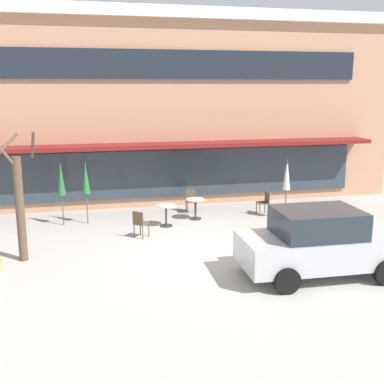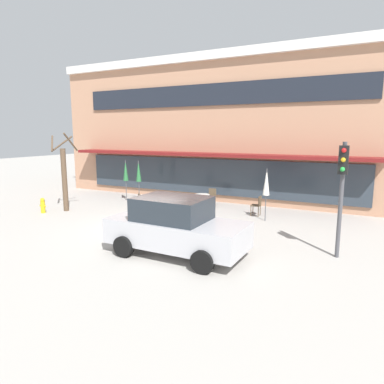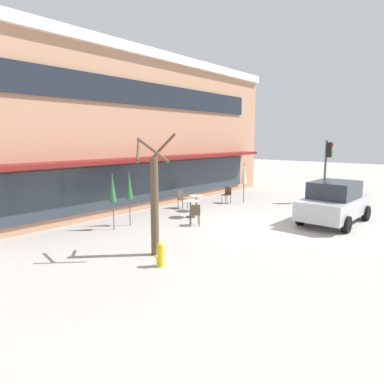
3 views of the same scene
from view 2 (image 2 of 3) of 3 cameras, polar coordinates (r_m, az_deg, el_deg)
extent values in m
plane|color=#ADA8A0|center=(13.55, -7.58, -5.88)|extent=(80.00, 80.00, 0.00)
cube|color=tan|center=(22.02, 7.29, 10.35)|extent=(19.63, 8.00, 7.78)
cube|color=silver|center=(18.61, 2.94, 21.83)|extent=(19.63, 0.24, 0.44)
cube|color=maroon|center=(17.84, 2.23, 6.27)|extent=(16.69, 1.10, 0.16)
cube|color=#1E232D|center=(18.36, 2.96, 15.90)|extent=(15.70, 0.10, 1.10)
cube|color=#2D3842|center=(18.39, 2.85, 2.61)|extent=(15.70, 0.10, 1.90)
cylinder|color=#333338|center=(16.46, 1.69, -2.95)|extent=(0.44, 0.44, 0.03)
cylinder|color=#333338|center=(16.38, 1.70, -1.70)|extent=(0.07, 0.07, 0.70)
cylinder|color=silver|center=(16.31, 1.71, -0.45)|extent=(0.70, 0.70, 0.03)
cylinder|color=#333338|center=(16.43, -3.11, -2.98)|extent=(0.44, 0.44, 0.03)
cylinder|color=#333338|center=(16.35, -3.13, -1.73)|extent=(0.07, 0.07, 0.70)
cylinder|color=silver|center=(16.28, -3.14, -0.47)|extent=(0.70, 0.70, 0.03)
cylinder|color=#4C4C51|center=(18.46, -8.85, 1.75)|extent=(0.04, 0.04, 2.20)
cone|color=#286B38|center=(18.39, -8.90, 3.45)|extent=(0.28, 0.28, 1.10)
cylinder|color=#4C4C51|center=(18.94, -10.95, 1.89)|extent=(0.04, 0.04, 2.20)
cone|color=#286B38|center=(18.87, -11.01, 3.54)|extent=(0.28, 0.28, 1.10)
cylinder|color=#4C4C51|center=(14.53, 12.22, -0.50)|extent=(0.04, 0.04, 2.20)
cone|color=silver|center=(14.45, 12.30, 1.65)|extent=(0.28, 0.28, 1.10)
cylinder|color=brown|center=(15.43, 9.77, -3.15)|extent=(0.04, 0.04, 0.45)
cylinder|color=brown|center=(15.75, 10.12, -2.90)|extent=(0.04, 0.04, 0.45)
cylinder|color=brown|center=(15.34, 10.99, -3.26)|extent=(0.04, 0.04, 0.45)
cylinder|color=brown|center=(15.66, 11.32, -3.01)|extent=(0.04, 0.04, 0.45)
cube|color=brown|center=(15.49, 10.58, -2.19)|extent=(0.41, 0.41, 0.04)
cube|color=brown|center=(15.40, 11.25, -1.45)|extent=(0.05, 0.40, 0.40)
cylinder|color=brown|center=(16.99, 3.41, -1.83)|extent=(0.04, 0.04, 0.45)
cylinder|color=brown|center=(17.15, 2.39, -1.72)|extent=(0.04, 0.04, 0.45)
cylinder|color=brown|center=(17.29, 3.91, -1.63)|extent=(0.04, 0.04, 0.45)
cylinder|color=brown|center=(17.44, 2.90, -1.52)|extent=(0.04, 0.04, 0.45)
cube|color=brown|center=(17.17, 3.16, -0.87)|extent=(0.42, 0.42, 0.04)
cube|color=brown|center=(17.29, 3.43, -0.06)|extent=(0.40, 0.06, 0.40)
cylinder|color=brown|center=(16.23, -7.63, -2.45)|extent=(0.04, 0.04, 0.45)
cylinder|color=brown|center=(15.91, -7.37, -2.70)|extent=(0.04, 0.04, 0.45)
cylinder|color=brown|center=(16.16, -8.81, -2.53)|extent=(0.04, 0.04, 0.45)
cylinder|color=brown|center=(15.84, -8.57, -2.78)|extent=(0.04, 0.04, 0.45)
cube|color=brown|center=(15.98, -8.11, -1.76)|extent=(0.57, 0.57, 0.04)
cube|color=brown|center=(15.91, -8.77, -1.02)|extent=(0.32, 0.30, 0.40)
cube|color=#B7B7BC|center=(10.33, -2.54, -6.73)|extent=(4.23, 1.88, 0.76)
cube|color=#232B33|center=(10.23, -3.30, -2.75)|extent=(2.13, 1.64, 0.68)
cylinder|color=black|center=(10.67, 6.08, -8.38)|extent=(0.64, 0.23, 0.64)
cylinder|color=black|center=(9.12, 1.74, -11.54)|extent=(0.64, 0.23, 0.64)
cylinder|color=black|center=(11.84, -5.76, -6.54)|extent=(0.64, 0.23, 0.64)
cylinder|color=black|center=(10.46, -11.31, -8.89)|extent=(0.64, 0.23, 0.64)
cylinder|color=brown|center=(17.11, -20.48, 1.87)|extent=(0.24, 0.24, 2.94)
cylinder|color=brown|center=(16.71, -19.58, 7.85)|extent=(0.25, 0.96, 0.86)
cylinder|color=brown|center=(17.42, -20.78, 7.60)|extent=(0.71, 0.73, 0.72)
cylinder|color=brown|center=(17.00, -22.29, 7.49)|extent=(0.71, 0.70, 0.73)
cylinder|color=#47474C|center=(10.78, 23.55, -1.39)|extent=(0.12, 0.12, 3.40)
cube|color=black|center=(10.45, 23.93, 4.91)|extent=(0.26, 0.20, 0.80)
sphere|color=red|center=(10.31, 23.99, 6.36)|extent=(0.13, 0.13, 0.13)
sphere|color=gold|center=(10.32, 23.89, 4.92)|extent=(0.13, 0.13, 0.13)
sphere|color=green|center=(10.34, 23.79, 3.49)|extent=(0.13, 0.13, 0.13)
cylinder|color=gold|center=(17.22, -23.60, -2.32)|extent=(0.20, 0.20, 0.55)
sphere|color=gold|center=(17.16, -23.67, -1.22)|extent=(0.19, 0.19, 0.19)
cylinder|color=gold|center=(17.31, -23.88, -2.09)|extent=(0.10, 0.07, 0.07)
cylinder|color=gold|center=(17.11, -23.33, -2.18)|extent=(0.10, 0.07, 0.07)
camera|label=1|loc=(11.00, -75.40, 8.76)|focal=45.00mm
camera|label=3|loc=(19.88, -51.44, 5.75)|focal=32.00mm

